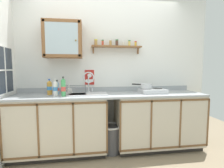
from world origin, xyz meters
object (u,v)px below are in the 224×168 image
(bottle_juice_amber_2, at_px, (50,88))
(trash_bin, at_px, (111,138))
(hot_plate_stove, at_px, (152,91))
(warning_sign, at_px, (90,77))
(saucepan, at_px, (146,86))
(dish_rack, at_px, (74,93))
(bottle_opaque_white_1, at_px, (55,88))
(bottle_water_blue_0, at_px, (57,88))
(sink, at_px, (89,95))
(wall_cabinet, at_px, (63,40))
(bottle_soda_green_3, at_px, (63,87))
(mug, at_px, (69,91))

(bottle_juice_amber_2, bearing_deg, trash_bin, -8.10)
(hot_plate_stove, distance_m, warning_sign, 1.08)
(saucepan, height_order, dish_rack, dish_rack)
(saucepan, relative_size, bottle_opaque_white_1, 1.23)
(bottle_water_blue_0, distance_m, bottle_opaque_white_1, 0.19)
(sink, bearing_deg, wall_cabinet, 160.77)
(hot_plate_stove, relative_size, bottle_soda_green_3, 1.41)
(bottle_opaque_white_1, relative_size, mug, 2.18)
(wall_cabinet, bearing_deg, saucepan, -5.95)
(sink, relative_size, bottle_water_blue_0, 2.57)
(bottle_opaque_white_1, distance_m, dish_rack, 0.29)
(sink, distance_m, dish_rack, 0.23)
(bottle_opaque_white_1, bearing_deg, saucepan, 4.77)
(sink, bearing_deg, warning_sign, 85.95)
(bottle_water_blue_0, bearing_deg, bottle_opaque_white_1, -87.84)
(dish_rack, relative_size, warning_sign, 1.34)
(bottle_opaque_white_1, relative_size, warning_sign, 0.98)
(dish_rack, bearing_deg, bottle_soda_green_3, -143.45)
(hot_plate_stove, height_order, bottle_juice_amber_2, bottle_juice_amber_2)
(mug, bearing_deg, bottle_opaque_white_1, -137.98)
(sink, height_order, bottle_juice_amber_2, sink)
(bottle_opaque_white_1, distance_m, mug, 0.25)
(dish_rack, xyz_separation_m, wall_cabinet, (-0.17, 0.18, 0.83))
(hot_plate_stove, height_order, bottle_soda_green_3, bottle_soda_green_3)
(sink, distance_m, hot_plate_stove, 1.03)
(saucepan, distance_m, trash_bin, 1.01)
(bottle_water_blue_0, bearing_deg, bottle_juice_amber_2, -158.22)
(saucepan, distance_m, bottle_soda_green_3, 1.31)
(bottle_juice_amber_2, bearing_deg, sink, -2.26)
(trash_bin, bearing_deg, sink, 162.18)
(bottle_soda_green_3, bearing_deg, mug, 71.99)
(bottle_soda_green_3, distance_m, dish_rack, 0.21)
(hot_plate_stove, relative_size, mug, 3.55)
(hot_plate_stove, bearing_deg, bottle_opaque_white_1, -176.57)
(bottle_soda_green_3, bearing_deg, hot_plate_stove, 5.04)
(bottle_soda_green_3, xyz_separation_m, dish_rack, (0.14, 0.11, -0.10))
(sink, bearing_deg, dish_rack, -168.32)
(hot_plate_stove, distance_m, bottle_opaque_white_1, 1.52)
(bottle_juice_amber_2, height_order, trash_bin, bottle_juice_amber_2)
(bottle_juice_amber_2, relative_size, dish_rack, 0.72)
(bottle_opaque_white_1, bearing_deg, trash_bin, 0.74)
(mug, bearing_deg, bottle_juice_amber_2, -176.04)
(saucepan, height_order, warning_sign, warning_sign)
(dish_rack, bearing_deg, bottle_opaque_white_1, -164.12)
(dish_rack, distance_m, wall_cabinet, 0.86)
(wall_cabinet, bearing_deg, dish_rack, -46.95)
(saucepan, distance_m, dish_rack, 1.16)
(sink, bearing_deg, bottle_opaque_white_1, -166.02)
(saucepan, bearing_deg, wall_cabinet, 174.05)
(bottle_soda_green_3, relative_size, warning_sign, 1.13)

